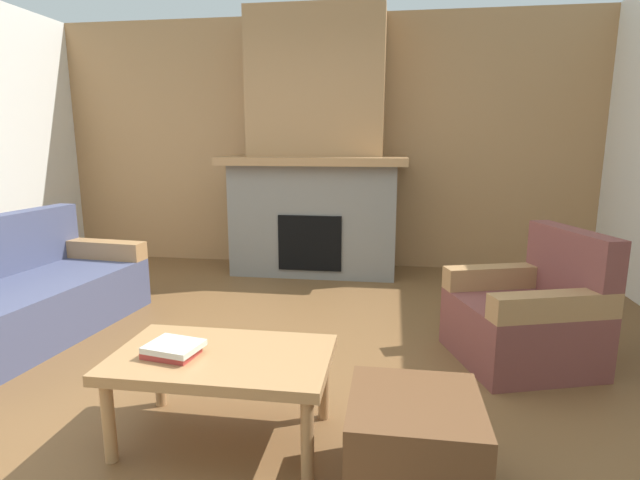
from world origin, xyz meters
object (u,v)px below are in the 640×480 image
object	(u,v)px
armchair	(528,317)
ottoman	(414,445)
fireplace	(316,163)
couch	(17,299)
coffee_table	(222,364)

from	to	relation	value
armchair	ottoman	world-z (taller)	armchair
fireplace	couch	distance (m)	2.96
coffee_table	ottoman	bearing A→B (deg)	-15.00
coffee_table	ottoman	xyz separation A→B (m)	(0.87, -0.23, -0.18)
fireplace	coffee_table	world-z (taller)	fireplace
couch	ottoman	distance (m)	2.99
fireplace	couch	bearing A→B (deg)	-129.98
couch	ottoman	world-z (taller)	couch
armchair	ottoman	xyz separation A→B (m)	(-0.76, -1.33, -0.09)
fireplace	coffee_table	bearing A→B (deg)	-89.01
armchair	coffee_table	bearing A→B (deg)	-146.01
couch	armchair	bearing A→B (deg)	2.07
couch	ottoman	xyz separation A→B (m)	(2.74, -1.21, -0.09)
fireplace	armchair	world-z (taller)	fireplace
couch	fireplace	bearing A→B (deg)	50.02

